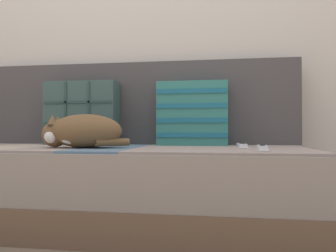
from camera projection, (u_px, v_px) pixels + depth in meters
name	position (u px, v px, depth m)	size (l,w,h in m)	color
ground_plane	(107.00, 228.00, 1.48)	(14.00, 14.00, 0.00)	#7A6651
wall_behind	(139.00, 3.00, 2.07)	(6.00, 0.06, 2.50)	beige
couch	(116.00, 184.00, 1.61)	(1.92, 0.84, 0.36)	brown
sofa_backrest	(134.00, 104.00, 1.97)	(1.88, 0.14, 0.48)	#474242
throw_pillow_quilted	(82.00, 113.00, 1.86)	(0.41, 0.14, 0.36)	#38514C
throw_pillow_striped	(192.00, 114.00, 1.77)	(0.37, 0.14, 0.34)	#337A70
sleeping_cat	(80.00, 132.00, 1.49)	(0.41, 0.22, 0.15)	brown
game_remote_near	(263.00, 148.00, 1.34)	(0.05, 0.19, 0.02)	white
game_remote_far	(242.00, 146.00, 1.53)	(0.05, 0.19, 0.02)	white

